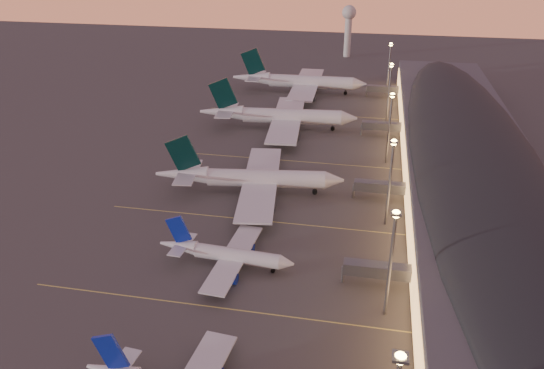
{
  "coord_description": "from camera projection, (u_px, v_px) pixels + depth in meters",
  "views": [
    {
      "loc": [
        29.57,
        -95.17,
        76.03
      ],
      "look_at": [
        2.0,
        45.0,
        7.0
      ],
      "focal_mm": 35.0,
      "sensor_mm": 36.0,
      "label": 1
    }
  ],
  "objects": [
    {
      "name": "airliner_wide_mid",
      "position": [
        278.0,
        116.0,
        221.52
      ],
      "size": [
        66.28,
        60.59,
        21.2
      ],
      "rotation": [
        0.0,
        0.0,
        0.08
      ],
      "color": "silver",
      "rests_on": "ground"
    },
    {
      "name": "terminal_building",
      "position": [
        469.0,
        159.0,
        171.75
      ],
      "size": [
        56.35,
        255.0,
        17.46
      ],
      "color": "#505055",
      "rests_on": "ground"
    },
    {
      "name": "ground",
      "position": [
        226.0,
        294.0,
        122.3
      ],
      "size": [
        700.0,
        700.0,
        0.0
      ],
      "primitive_type": "plane",
      "color": "#3D3B38"
    },
    {
      "name": "radar_tower",
      "position": [
        349.0,
        22.0,
        340.74
      ],
      "size": [
        9.0,
        9.0,
        32.5
      ],
      "color": "silver",
      "rests_on": "ground"
    },
    {
      "name": "airliner_narrow_north",
      "position": [
        226.0,
        254.0,
        131.41
      ],
      "size": [
        35.08,
        31.38,
        12.53
      ],
      "rotation": [
        0.0,
        0.0,
        -0.06
      ],
      "color": "silver",
      "rests_on": "ground"
    },
    {
      "name": "lane_markings",
      "position": [
        262.0,
        212.0,
        157.63
      ],
      "size": [
        90.0,
        180.36,
        0.0
      ],
      "color": "#D8C659",
      "rests_on": "ground"
    },
    {
      "name": "airliner_wide_near",
      "position": [
        250.0,
        178.0,
        167.47
      ],
      "size": [
        59.8,
        54.95,
        19.14
      ],
      "rotation": [
        0.0,
        0.0,
        0.13
      ],
      "color": "silver",
      "rests_on": "ground"
    },
    {
      "name": "airliner_wide_far",
      "position": [
        299.0,
        82.0,
        270.64
      ],
      "size": [
        68.73,
        62.42,
        22.04
      ],
      "rotation": [
        0.0,
        0.0,
        0.02
      ],
      "color": "silver",
      "rests_on": "ground"
    },
    {
      "name": "light_masts",
      "position": [
        391.0,
        136.0,
        165.83
      ],
      "size": [
        2.2,
        217.2,
        25.9
      ],
      "color": "slate",
      "rests_on": "ground"
    }
  ]
}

